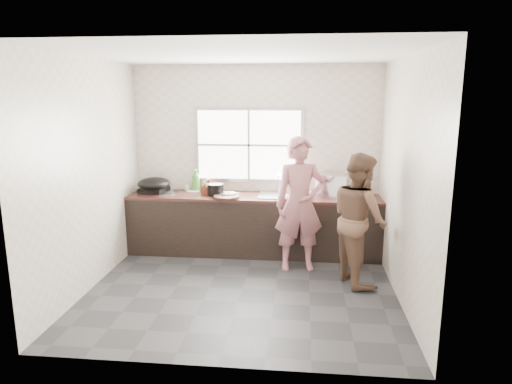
# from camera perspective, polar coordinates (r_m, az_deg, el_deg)

# --- Properties ---
(floor) EXTENTS (3.60, 3.20, 0.01)m
(floor) POSITION_cam_1_polar(r_m,az_deg,el_deg) (5.57, -1.74, -12.06)
(floor) COLOR #2B2B2E
(floor) RESTS_ON ground
(ceiling) EXTENTS (3.60, 3.20, 0.01)m
(ceiling) POSITION_cam_1_polar(r_m,az_deg,el_deg) (5.10, -1.95, 16.91)
(ceiling) COLOR silver
(ceiling) RESTS_ON wall_back
(wall_back) EXTENTS (3.60, 0.01, 2.70)m
(wall_back) POSITION_cam_1_polar(r_m,az_deg,el_deg) (6.74, -0.02, 4.21)
(wall_back) COLOR beige
(wall_back) RESTS_ON ground
(wall_left) EXTENTS (0.01, 3.20, 2.70)m
(wall_left) POSITION_cam_1_polar(r_m,az_deg,el_deg) (5.70, -20.15, 2.00)
(wall_left) COLOR beige
(wall_left) RESTS_ON ground
(wall_right) EXTENTS (0.01, 3.20, 2.70)m
(wall_right) POSITION_cam_1_polar(r_m,az_deg,el_deg) (5.24, 18.11, 1.32)
(wall_right) COLOR silver
(wall_right) RESTS_ON ground
(wall_front) EXTENTS (3.60, 0.01, 2.70)m
(wall_front) POSITION_cam_1_polar(r_m,az_deg,el_deg) (3.62, -5.23, -2.78)
(wall_front) COLOR beige
(wall_front) RESTS_ON ground
(cabinet) EXTENTS (3.60, 0.62, 0.82)m
(cabinet) POSITION_cam_1_polar(r_m,az_deg,el_deg) (6.63, -0.30, -4.24)
(cabinet) COLOR black
(cabinet) RESTS_ON floor
(countertop) EXTENTS (3.60, 0.64, 0.04)m
(countertop) POSITION_cam_1_polar(r_m,az_deg,el_deg) (6.53, -0.30, -0.61)
(countertop) COLOR #351A15
(countertop) RESTS_ON cabinet
(sink) EXTENTS (0.55, 0.45, 0.02)m
(sink) POSITION_cam_1_polar(r_m,az_deg,el_deg) (6.49, 2.77, -0.46)
(sink) COLOR silver
(sink) RESTS_ON countertop
(faucet) EXTENTS (0.02, 0.02, 0.30)m
(faucet) POSITION_cam_1_polar(r_m,az_deg,el_deg) (6.66, 2.88, 1.13)
(faucet) COLOR silver
(faucet) RESTS_ON countertop
(window_frame) EXTENTS (1.60, 0.05, 1.10)m
(window_frame) POSITION_cam_1_polar(r_m,az_deg,el_deg) (6.71, -0.88, 5.89)
(window_frame) COLOR #9EA0A5
(window_frame) RESTS_ON wall_back
(window_glazing) EXTENTS (1.50, 0.01, 1.00)m
(window_glazing) POSITION_cam_1_polar(r_m,az_deg,el_deg) (6.69, -0.91, 5.87)
(window_glazing) COLOR white
(window_glazing) RESTS_ON window_frame
(woman) EXTENTS (0.66, 0.49, 1.64)m
(woman) POSITION_cam_1_polar(r_m,az_deg,el_deg) (5.96, 5.46, -2.09)
(woman) COLOR #A8656D
(woman) RESTS_ON floor
(person_side) EXTENTS (0.85, 0.95, 1.61)m
(person_side) POSITION_cam_1_polar(r_m,az_deg,el_deg) (5.67, 12.78, -3.26)
(person_side) COLOR brown
(person_side) RESTS_ON floor
(cutting_board) EXTENTS (0.37, 0.37, 0.04)m
(cutting_board) POSITION_cam_1_polar(r_m,az_deg,el_deg) (6.37, -3.69, -0.61)
(cutting_board) COLOR black
(cutting_board) RESTS_ON countertop
(cleaver) EXTENTS (0.22, 0.20, 0.01)m
(cleaver) POSITION_cam_1_polar(r_m,az_deg,el_deg) (6.47, -3.07, -0.17)
(cleaver) COLOR silver
(cleaver) RESTS_ON cutting_board
(bowl_mince) EXTENTS (0.28, 0.28, 0.05)m
(bowl_mince) POSITION_cam_1_polar(r_m,az_deg,el_deg) (6.47, -3.48, -0.32)
(bowl_mince) COLOR silver
(bowl_mince) RESTS_ON countertop
(bowl_crabs) EXTENTS (0.28, 0.28, 0.07)m
(bowl_crabs) POSITION_cam_1_polar(r_m,az_deg,el_deg) (6.39, 5.78, -0.45)
(bowl_crabs) COLOR white
(bowl_crabs) RESTS_ON countertop
(bowl_held) EXTENTS (0.23, 0.23, 0.06)m
(bowl_held) POSITION_cam_1_polar(r_m,az_deg,el_deg) (6.29, 3.64, -0.63)
(bowl_held) COLOR white
(bowl_held) RESTS_ON countertop
(black_pot) EXTENTS (0.29, 0.29, 0.16)m
(black_pot) POSITION_cam_1_polar(r_m,az_deg,el_deg) (6.55, -5.05, 0.30)
(black_pot) COLOR black
(black_pot) RESTS_ON countertop
(plate_food) EXTENTS (0.22, 0.22, 0.02)m
(plate_food) POSITION_cam_1_polar(r_m,az_deg,el_deg) (6.85, -7.85, 0.13)
(plate_food) COLOR silver
(plate_food) RESTS_ON countertop
(bottle_green) EXTENTS (0.14, 0.14, 0.34)m
(bottle_green) POSITION_cam_1_polar(r_m,az_deg,el_deg) (6.86, -7.50, 1.52)
(bottle_green) COLOR #39802A
(bottle_green) RESTS_ON countertop
(bottle_brown_tall) EXTENTS (0.09, 0.09, 0.18)m
(bottle_brown_tall) POSITION_cam_1_polar(r_m,az_deg,el_deg) (6.60, -6.44, 0.42)
(bottle_brown_tall) COLOR #4B2012
(bottle_brown_tall) RESTS_ON countertop
(bottle_brown_short) EXTENTS (0.19, 0.19, 0.18)m
(bottle_brown_short) POSITION_cam_1_polar(r_m,az_deg,el_deg) (6.76, -5.94, 0.75)
(bottle_brown_short) COLOR #3E1C0F
(bottle_brown_short) RESTS_ON countertop
(glass_jar) EXTENTS (0.07, 0.07, 0.09)m
(glass_jar) POSITION_cam_1_polar(r_m,az_deg,el_deg) (6.92, -8.62, 0.52)
(glass_jar) COLOR silver
(glass_jar) RESTS_ON countertop
(burner) EXTENTS (0.42, 0.42, 0.05)m
(burner) POSITION_cam_1_polar(r_m,az_deg,el_deg) (6.99, -12.65, 0.34)
(burner) COLOR black
(burner) RESTS_ON countertop
(wok) EXTENTS (0.52, 0.52, 0.18)m
(wok) POSITION_cam_1_polar(r_m,az_deg,el_deg) (6.78, -12.64, 1.03)
(wok) COLOR black
(wok) RESTS_ON burner
(dish_rack) EXTENTS (0.50, 0.40, 0.32)m
(dish_rack) POSITION_cam_1_polar(r_m,az_deg,el_deg) (6.49, 9.55, 0.79)
(dish_rack) COLOR #BABBC0
(dish_rack) RESTS_ON countertop
(pot_lid_left) EXTENTS (0.25, 0.25, 0.01)m
(pot_lid_left) POSITION_cam_1_polar(r_m,az_deg,el_deg) (6.94, -11.18, 0.13)
(pot_lid_left) COLOR silver
(pot_lid_left) RESTS_ON countertop
(pot_lid_right) EXTENTS (0.33, 0.33, 0.01)m
(pot_lid_right) POSITION_cam_1_polar(r_m,az_deg,el_deg) (6.75, -11.10, -0.18)
(pot_lid_right) COLOR #A7AAAD
(pot_lid_right) RESTS_ON countertop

